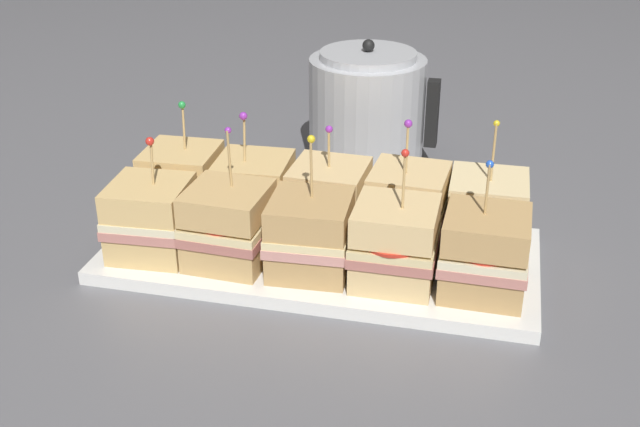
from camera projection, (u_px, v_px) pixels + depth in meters
The scene contains 13 objects.
ground_plane at pixel (320, 261), 1.08m from camera, with size 6.00×6.00×0.00m, color slate.
serving_platter at pixel (320, 256), 1.08m from camera, with size 0.58×0.26×0.02m.
sandwich_front_far_left at pixel (151, 218), 1.05m from camera, with size 0.11×0.11×0.16m.
sandwich_front_left at pixel (228, 226), 1.03m from camera, with size 0.11×0.11×0.18m.
sandwich_front_center at pixel (311, 235), 1.01m from camera, with size 0.11×0.11×0.18m.
sandwich_front_right at pixel (395, 244), 0.98m from camera, with size 0.10×0.11×0.18m.
sandwich_front_far_right at pixel (485, 254), 0.96m from camera, with size 0.11×0.11×0.17m.
sandwich_back_far_left at pixel (183, 183), 1.14m from camera, with size 0.11×0.11×0.17m.
sandwich_back_left at pixel (254, 192), 1.12m from camera, with size 0.11×0.11×0.17m.
sandwich_back_center at pixel (329, 199), 1.10m from camera, with size 0.11×0.11×0.16m.
sandwich_back_right at pixel (408, 206), 1.08m from camera, with size 0.11×0.11×0.18m.
sandwich_back_far_right at pixel (486, 214), 1.06m from camera, with size 0.11×0.11×0.19m.
kettle_steel at pixel (368, 111), 1.33m from camera, with size 0.21×0.19×0.22m.
Camera 1 is at (0.22, -0.91, 0.54)m, focal length 45.00 mm.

